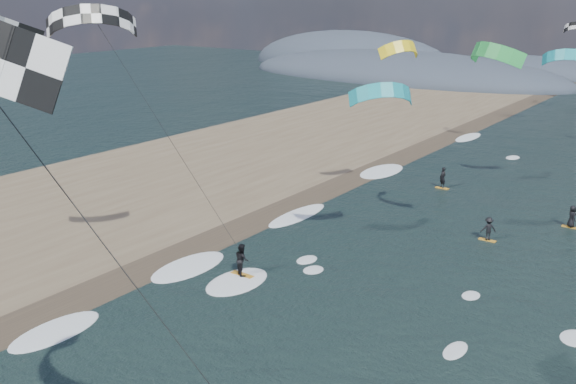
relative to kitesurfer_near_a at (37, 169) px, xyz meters
The scene contains 6 objects.
wet_sand_strip 23.29m from the kitesurfer_near_a, 141.56° to the left, with size 3.00×240.00×0.00m, color #382D23.
coastal_hills 121.08m from the kitesurfer_near_a, 113.74° to the left, with size 80.00×41.00×15.00m.
kitesurfer_near_a is the anchor object (origin of this frame).
kitesurfer_near_b 19.31m from the kitesurfer_near_a, 133.07° to the left, with size 7.01×9.42×15.17m.
far_kitesurfers 37.34m from the kitesurfer_near_a, 93.44° to the left, with size 11.76×9.89×1.76m.
shoreline_surf 25.44m from the kitesurfer_near_a, 130.09° to the left, with size 2.40×79.40×0.11m.
Camera 1 is at (14.45, -9.07, 15.14)m, focal length 40.00 mm.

